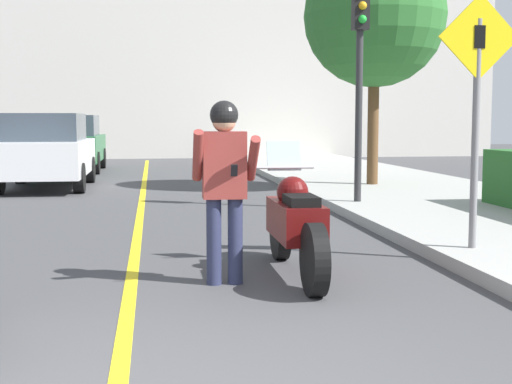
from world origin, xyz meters
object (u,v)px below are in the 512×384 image
motorcycle (295,224)px  person_biker (224,173)px  street_tree (375,16)px  parked_car_white (47,150)px  crossing_sign (477,97)px  parked_car_green (70,143)px  traffic_light (360,51)px

motorcycle → person_biker: (-0.73, -0.29, 0.53)m
street_tree → parked_car_white: size_ratio=1.22×
crossing_sign → street_tree: street_tree is taller
person_biker → parked_car_green: person_biker is taller
motorcycle → parked_car_white: parked_car_white is taller
motorcycle → parked_car_green: bearing=104.2°
traffic_light → street_tree: 3.59m
parked_car_white → parked_car_green: (-0.08, 5.37, 0.00)m
person_biker → traffic_light: 6.14m
parked_car_green → traffic_light: bearing=-59.9°
person_biker → street_tree: street_tree is taller
street_tree → parked_car_white: bearing=167.1°
parked_car_white → parked_car_green: same height
parked_car_green → motorcycle: bearing=-75.8°
traffic_light → street_tree: (1.26, 3.20, 1.05)m
motorcycle → parked_car_white: (-3.75, 9.74, 0.34)m
crossing_sign → parked_car_green: (-5.87, 14.70, -0.92)m
motorcycle → traffic_light: 5.77m
motorcycle → person_biker: size_ratio=1.36×
crossing_sign → street_tree: 8.05m
person_biker → parked_car_green: size_ratio=0.41×
person_biker → parked_car_white: person_biker is taller
crossing_sign → street_tree: size_ratio=0.53×
person_biker → crossing_sign: (2.78, 0.70, 0.73)m
person_biker → crossing_sign: size_ratio=0.63×
motorcycle → crossing_sign: crossing_sign is taller
person_biker → parked_car_white: bearing=106.8°
person_biker → street_tree: (4.07, 8.40, 2.69)m
traffic_light → motorcycle: bearing=-113.0°
parked_car_white → traffic_light: bearing=-39.6°
motorcycle → parked_car_green: (-3.82, 15.12, 0.34)m
street_tree → parked_car_green: street_tree is taller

